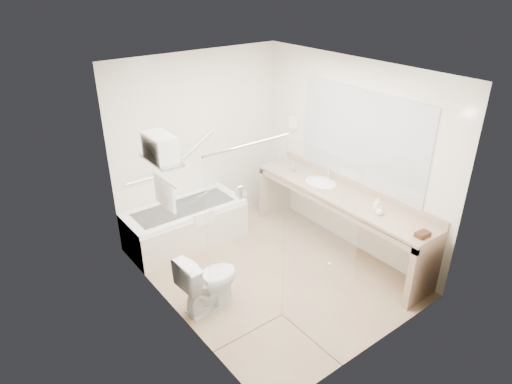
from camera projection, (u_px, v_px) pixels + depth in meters
floor at (270, 271)px, 5.76m from camera, size 3.20×3.20×0.00m
ceiling at (274, 71)px, 4.64m from camera, size 2.60×3.20×0.10m
wall_back at (199, 143)px, 6.34m from camera, size 2.60×0.10×2.50m
wall_front at (385, 243)px, 4.06m from camera, size 2.60×0.10×2.50m
wall_left at (170, 216)px, 4.50m from camera, size 0.10×3.20×2.50m
wall_right at (350, 156)px, 5.91m from camera, size 0.10×3.20×2.50m
bathtub at (186, 225)px, 6.25m from camera, size 1.60×0.73×0.59m
grab_bar_short at (139, 181)px, 5.93m from camera, size 0.40×0.03×0.03m
grab_bar_long at (198, 144)px, 6.28m from camera, size 0.53×0.03×0.33m
shower_enclosure at (282, 250)px, 4.28m from camera, size 0.96×0.91×2.11m
towel_shelf at (161, 155)px, 4.59m from camera, size 0.24×0.55×0.81m
vanity_counter at (340, 208)px, 5.92m from camera, size 0.55×2.70×0.95m
sink at (320, 184)px, 6.14m from camera, size 0.40×0.52×0.14m
faucet at (329, 174)px, 6.17m from camera, size 0.03×0.03×0.14m
mirror at (360, 137)px, 5.66m from camera, size 0.02×2.00×1.20m
hairdryer_unit at (294, 122)px, 6.54m from camera, size 0.08×0.10×0.18m
toilet at (209, 281)px, 5.03m from camera, size 0.73×0.45×0.69m
amenity_basket at (423, 234)px, 4.89m from camera, size 0.17×0.12×0.05m
soap_bottle_a at (377, 207)px, 5.44m from camera, size 0.07×0.14×0.07m
soap_bottle_b at (380, 211)px, 5.31m from camera, size 0.12×0.14×0.09m
water_bottle_left at (295, 166)px, 6.42m from camera, size 0.05×0.05×0.18m
water_bottle_mid at (275, 158)px, 6.64m from camera, size 0.06×0.06×0.20m
water_bottle_right at (312, 171)px, 6.23m from camera, size 0.06×0.06×0.21m
drinking_glass_near at (270, 164)px, 6.58m from camera, size 0.08×0.08×0.09m
drinking_glass_far at (293, 168)px, 6.45m from camera, size 0.07×0.07×0.09m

